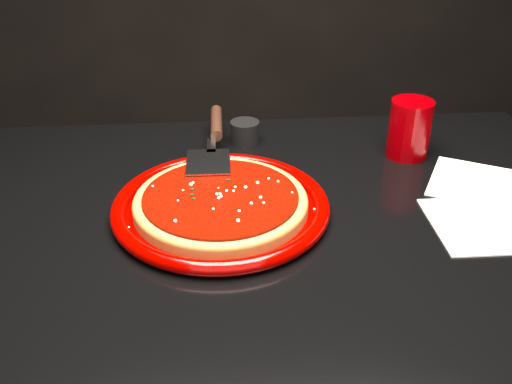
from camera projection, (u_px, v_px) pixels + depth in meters
table at (262, 377)px, 1.12m from camera, size 1.20×0.80×0.75m
plate at (221, 206)px, 0.93m from camera, size 0.38×0.38×0.03m
pizza_crust at (221, 204)px, 0.93m from camera, size 0.30×0.30×0.01m
pizza_crust_rim at (221, 200)px, 0.92m from camera, size 0.30×0.30×0.02m
pizza_sauce at (221, 198)px, 0.92m from camera, size 0.27×0.27×0.01m
parmesan_dusting at (220, 194)px, 0.92m from camera, size 0.24×0.24×0.01m
basil_flecks at (220, 194)px, 0.92m from camera, size 0.22×0.22×0.00m
pizza_server at (214, 139)px, 1.08m from camera, size 0.10×0.33×0.02m
cup at (409, 129)px, 1.09m from camera, size 0.10×0.10×0.11m
napkin_a at (483, 225)px, 0.90m from camera, size 0.16×0.16×0.00m
napkin_b at (474, 183)px, 1.02m from camera, size 0.21×0.21×0.00m
ramekin at (245, 132)px, 1.16m from camera, size 0.07×0.07×0.05m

